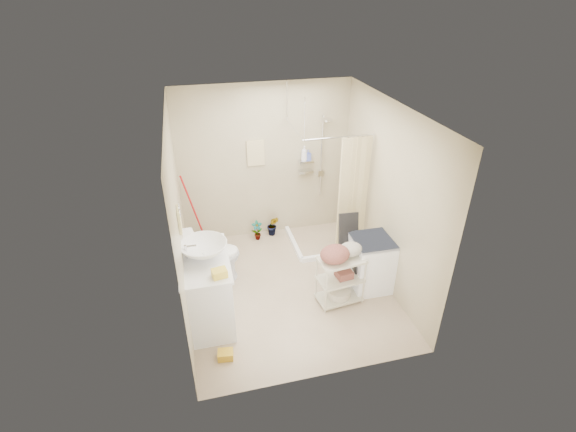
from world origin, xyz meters
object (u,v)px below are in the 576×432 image
at_px(toilet, 212,256).
at_px(washing_machine, 370,263).
at_px(laundry_rack, 340,276).
at_px(vanity, 207,290).

height_order(toilet, washing_machine, toilet).
bearing_deg(laundry_rack, toilet, 144.43).
distance_m(washing_machine, laundry_rack, 0.56).
xyz_separation_m(toilet, laundry_rack, (1.65, -0.91, 0.01)).
height_order(vanity, toilet, vanity).
bearing_deg(toilet, vanity, 170.13).
distance_m(vanity, washing_machine, 2.30).
bearing_deg(washing_machine, toilet, 162.72).
xyz_separation_m(vanity, washing_machine, (2.30, 0.13, -0.08)).
relative_size(washing_machine, laundry_rack, 0.95).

